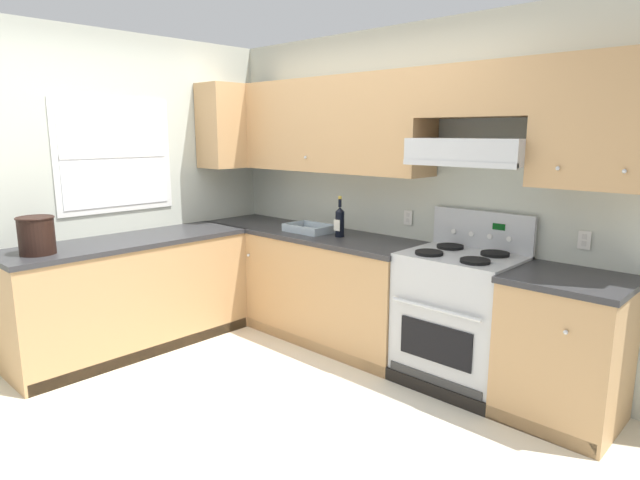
% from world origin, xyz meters
% --- Properties ---
extents(ground_plane, '(7.04, 7.04, 0.00)m').
position_xyz_m(ground_plane, '(0.00, 0.00, 0.00)').
color(ground_plane, beige).
extents(wall_back, '(4.68, 0.57, 2.55)m').
position_xyz_m(wall_back, '(0.40, 1.53, 1.48)').
color(wall_back, beige).
rests_on(wall_back, ground_plane).
extents(wall_left, '(0.47, 4.00, 2.55)m').
position_xyz_m(wall_left, '(-1.59, 0.23, 1.34)').
color(wall_left, beige).
rests_on(wall_left, ground_plane).
extents(counter_back_run, '(3.60, 0.65, 0.91)m').
position_xyz_m(counter_back_run, '(0.06, 1.24, 0.45)').
color(counter_back_run, tan).
rests_on(counter_back_run, ground_plane).
extents(counter_left_run, '(0.63, 1.91, 0.91)m').
position_xyz_m(counter_left_run, '(-1.24, -0.00, 0.45)').
color(counter_left_run, tan).
rests_on(counter_left_run, ground_plane).
extents(stove, '(0.76, 0.62, 1.20)m').
position_xyz_m(stove, '(1.01, 1.25, 0.48)').
color(stove, '#B7BABC').
rests_on(stove, ground_plane).
extents(wine_bottle, '(0.07, 0.07, 0.33)m').
position_xyz_m(wine_bottle, '(-0.08, 1.24, 1.04)').
color(wine_bottle, black).
rests_on(wine_bottle, counter_back_run).
extents(bowl, '(0.39, 0.27, 0.07)m').
position_xyz_m(bowl, '(-0.42, 1.22, 0.93)').
color(bowl, '#9EADB7').
rests_on(bowl, counter_back_run).
extents(bucket, '(0.25, 0.25, 0.26)m').
position_xyz_m(bucket, '(-1.19, -0.69, 1.05)').
color(bucket, black).
rests_on(bucket, counter_left_run).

